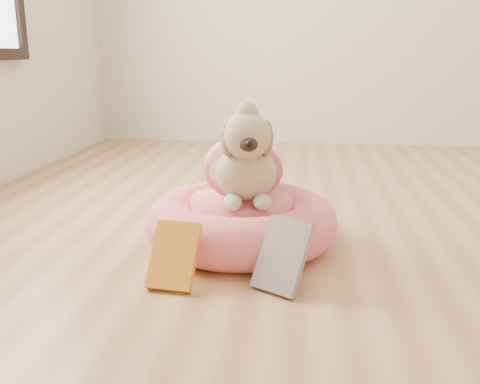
# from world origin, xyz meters

# --- Properties ---
(floor) EXTENTS (4.50, 4.50, 0.00)m
(floor) POSITION_xyz_m (0.00, 0.00, 0.00)
(floor) COLOR #AC7847
(floor) RESTS_ON ground
(pet_bed) EXTENTS (0.69, 0.69, 0.18)m
(pet_bed) POSITION_xyz_m (-0.63, -0.01, 0.09)
(pet_bed) COLOR #F86177
(pet_bed) RESTS_ON floor
(dog) EXTENTS (0.42, 0.54, 0.36)m
(dog) POSITION_xyz_m (-0.62, -0.01, 0.36)
(dog) COLOR olive
(dog) RESTS_ON pet_bed
(book_yellow) EXTENTS (0.16, 0.16, 0.19)m
(book_yellow) POSITION_xyz_m (-0.79, -0.39, 0.09)
(book_yellow) COLOR yellow
(book_yellow) RESTS_ON floor
(book_white) EXTENTS (0.19, 0.19, 0.21)m
(book_white) POSITION_xyz_m (-0.47, -0.38, 0.10)
(book_white) COLOR white
(book_white) RESTS_ON floor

